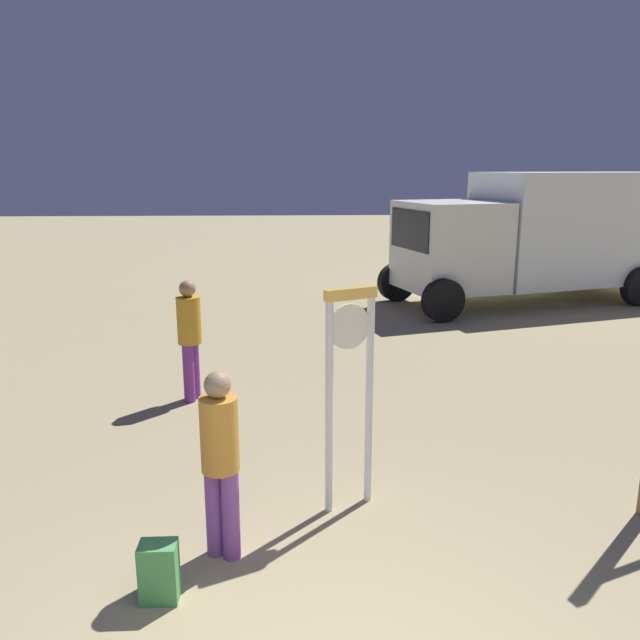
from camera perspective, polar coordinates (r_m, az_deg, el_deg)
name	(u,v)px	position (r m, az deg, el deg)	size (l,w,h in m)	color
standing_clock	(350,374)	(5.69, 2.69, -4.93)	(0.49, 0.28, 2.09)	white
person_near_clock	(220,456)	(5.16, -9.01, -12.05)	(0.30, 0.30, 1.59)	#85489E
backpack	(159,572)	(5.11, -14.34, -21.20)	(0.28, 0.24, 0.46)	#499950
person_distant	(190,334)	(8.64, -11.72, -1.26)	(0.32, 0.32, 1.67)	#76338C
box_truck_near	(551,232)	(15.88, 20.21, 7.46)	(7.53, 4.20, 3.01)	white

